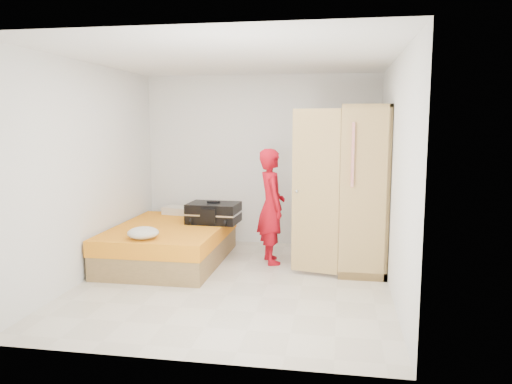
% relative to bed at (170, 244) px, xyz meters
% --- Properties ---
extents(room, '(4.00, 4.02, 2.60)m').
position_rel_bed_xyz_m(room, '(1.05, -0.71, 1.05)').
color(room, beige).
rests_on(room, ground).
extents(bed, '(1.42, 2.02, 0.50)m').
position_rel_bed_xyz_m(bed, '(0.00, 0.00, 0.00)').
color(bed, olive).
rests_on(bed, ground).
extents(wardrobe, '(1.16, 1.20, 2.10)m').
position_rel_bed_xyz_m(wardrobe, '(2.50, 0.15, 0.75)').
color(wardrobe, tan).
rests_on(wardrobe, ground).
extents(person, '(0.55, 0.66, 1.54)m').
position_rel_bed_xyz_m(person, '(1.36, 0.22, 0.52)').
color(person, '#B70B18').
rests_on(person, ground).
extents(suitcase, '(0.74, 0.56, 0.31)m').
position_rel_bed_xyz_m(suitcase, '(0.53, 0.31, 0.39)').
color(suitcase, black).
rests_on(suitcase, bed).
extents(round_cushion, '(0.38, 0.38, 0.14)m').
position_rel_bed_xyz_m(round_cushion, '(-0.06, -0.77, 0.32)').
color(round_cushion, beige).
rests_on(round_cushion, bed).
extents(pillow, '(0.64, 0.41, 0.11)m').
position_rel_bed_xyz_m(pillow, '(-0.07, 0.85, 0.30)').
color(pillow, beige).
rests_on(pillow, bed).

